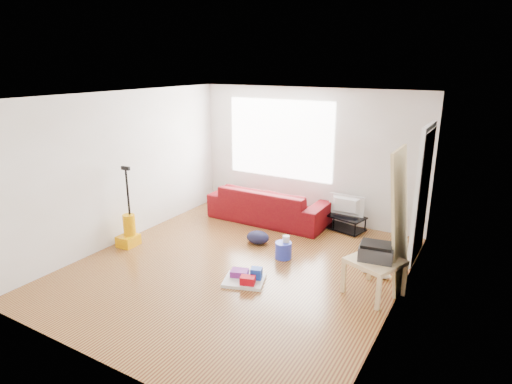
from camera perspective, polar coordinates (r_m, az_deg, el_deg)
The scene contains 13 objects.
room at distance 6.12m, azimuth -1.19°, elevation 1.01°, with size 4.51×5.01×2.51m.
sofa at distance 8.28m, azimuth 1.68°, elevation -3.80°, with size 2.28×0.89×0.66m, color #51010C.
tv_stand at distance 7.95m, azimuth 11.66°, elevation -3.97°, with size 0.80×0.57×0.27m.
tv at distance 7.84m, azimuth 11.79°, elevation -1.82°, with size 0.65×0.09×0.38m, color black.
side_table at distance 5.82m, azimuth 15.59°, elevation -9.34°, with size 0.79×0.79×0.49m.
printer at distance 5.74m, azimuth 15.73°, elevation -7.67°, with size 0.47×0.38×0.22m.
bucket at distance 6.77m, azimuth 3.65°, elevation -8.75°, with size 0.26×0.26×0.26m, color #2534BC.
toilet_paper at distance 6.72m, azimuth 4.01°, elevation -7.28°, with size 0.11×0.11×0.10m, color silver.
cleaning_tray at distance 6.05m, azimuth -1.39°, elevation -11.39°, with size 0.66×0.59×0.20m.
backpack at distance 7.27m, azimuth 0.25°, elevation -6.83°, with size 0.39×0.31×0.21m, color black.
sneakers at distance 6.45m, azimuth 15.68°, elevation -10.24°, with size 0.47×0.24×0.11m.
vacuum at distance 7.42m, azimuth -16.61°, elevation -5.02°, with size 0.29×0.33×1.34m.
door_panel at distance 6.30m, azimuth 17.81°, elevation -11.65°, with size 0.04×0.76×1.90m, color tan.
Camera 1 is at (3.13, -4.87, 2.93)m, focal length 30.00 mm.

